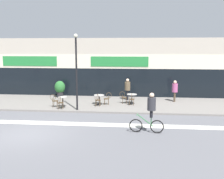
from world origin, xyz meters
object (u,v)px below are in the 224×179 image
object	(u,v)px
planter_pot	(60,88)
pedestrian_near_end	(175,89)
bistro_table_2	(132,97)
pedestrian_far_end	(127,87)
cafe_chair_0_side	(54,100)
cyclist_0	(150,110)
cafe_chair_2_near	(132,98)
cafe_chair_0_near	(60,102)
bistro_table_0	(63,100)
bistro_table_1	(99,98)
cafe_chair_2_side	(124,97)
cafe_chair_1_side	(108,98)
lamp_post	(76,67)
cafe_chair_1_near	(98,99)

from	to	relation	value
planter_pot	pedestrian_near_end	xyz separation A→B (m)	(9.43, -0.92, 0.22)
bistro_table_2	pedestrian_far_end	world-z (taller)	pedestrian_far_end
cafe_chair_0_side	pedestrian_far_end	bearing A→B (deg)	25.92
bistro_table_2	pedestrian_near_end	xyz separation A→B (m)	(3.30, 1.03, 0.47)
cyclist_0	cafe_chair_2_near	bearing A→B (deg)	-75.30
bistro_table_2	cafe_chair_0_near	bearing A→B (deg)	-154.21
bistro_table_0	bistro_table_1	bearing A→B (deg)	25.17
cafe_chair_0_side	pedestrian_far_end	world-z (taller)	pedestrian_far_end
cafe_chair_2_near	pedestrian_near_end	world-z (taller)	pedestrian_near_end
cafe_chair_2_near	cafe_chair_0_near	bearing A→B (deg)	109.02
bistro_table_0	cafe_chair_0_near	xyz separation A→B (m)	(0.00, -0.63, -0.01)
cafe_chair_0_near	cafe_chair_2_side	size ratio (longest dim) A/B	1.00
cafe_chair_2_near	cafe_chair_1_side	bearing A→B (deg)	87.51
bistro_table_2	lamp_post	size ratio (longest dim) A/B	0.15
lamp_post	bistro_table_2	bearing A→B (deg)	33.51
cyclist_0	pedestrian_near_end	size ratio (longest dim) A/B	1.25
cafe_chair_1_near	pedestrian_near_end	xyz separation A→B (m)	(5.71, 2.23, 0.47)
bistro_table_1	cafe_chair_0_near	size ratio (longest dim) A/B	0.87
cafe_chair_1_near	pedestrian_far_end	world-z (taller)	pedestrian_far_end
planter_pot	lamp_post	distance (m)	5.47
cafe_chair_2_side	planter_pot	distance (m)	5.85
cafe_chair_1_side	cafe_chair_2_side	world-z (taller)	same
cafe_chair_1_near	bistro_table_2	bearing A→B (deg)	-59.85
cafe_chair_1_side	lamp_post	size ratio (longest dim) A/B	0.18
cafe_chair_0_near	cafe_chair_0_side	size ratio (longest dim) A/B	1.00
cafe_chair_1_near	cafe_chair_2_side	world-z (taller)	same
bistro_table_2	cafe_chair_0_side	world-z (taller)	cafe_chair_0_side
bistro_table_0	cafe_chair_1_near	world-z (taller)	cafe_chair_1_near
cafe_chair_0_near	planter_pot	bearing A→B (deg)	16.52
cafe_chair_0_side	cafe_chair_2_near	xyz separation A→B (m)	(5.45, 1.08, 0.00)
cafe_chair_1_side	cyclist_0	world-z (taller)	cyclist_0
cafe_chair_1_near	cyclist_0	world-z (taller)	cyclist_0
bistro_table_2	cafe_chair_1_near	xyz separation A→B (m)	(-2.41, -1.19, 0.00)
cafe_chair_0_near	pedestrian_far_end	distance (m)	5.77
cafe_chair_2_near	lamp_post	world-z (taller)	lamp_post
pedestrian_far_end	pedestrian_near_end	bearing A→B (deg)	-13.44
bistro_table_0	lamp_post	bearing A→B (deg)	-30.31
cafe_chair_1_near	cafe_chair_2_near	xyz separation A→B (m)	(2.41, 0.57, 0.00)
planter_pot	pedestrian_near_end	bearing A→B (deg)	-5.60
cafe_chair_2_near	cafe_chair_2_side	distance (m)	0.88
cafe_chair_0_near	cafe_chair_2_side	world-z (taller)	same
pedestrian_near_end	cafe_chair_2_side	bearing A→B (deg)	20.87
bistro_table_2	cafe_chair_0_side	xyz separation A→B (m)	(-5.45, -1.71, 0.00)
cafe_chair_0_side	pedestrian_far_end	xyz separation A→B (m)	(5.06, 3.03, 0.51)
bistro_table_2	cafe_chair_0_near	size ratio (longest dim) A/B	0.85
cafe_chair_1_side	cafe_chair_2_side	bearing A→B (deg)	-157.98
cafe_chair_0_side	cafe_chair_1_near	distance (m)	3.08
cafe_chair_0_near	bistro_table_0	bearing A→B (deg)	-0.45
bistro_table_1	cafe_chair_1_near	xyz separation A→B (m)	(-0.01, -0.63, 0.00)
cafe_chair_1_near	pedestrian_near_end	bearing A→B (deg)	-64.89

